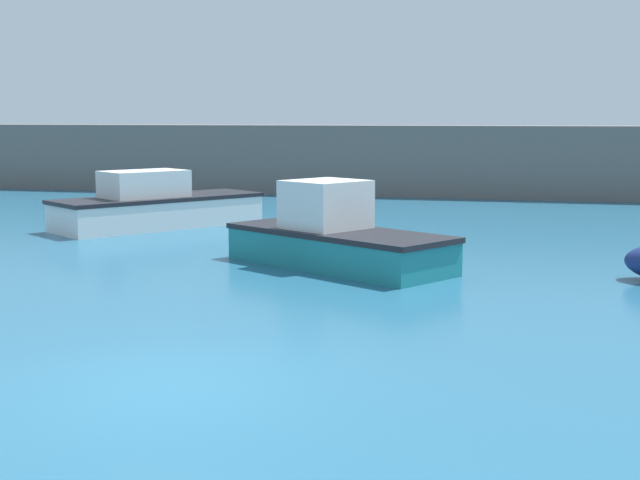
# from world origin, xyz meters

# --- Properties ---
(ground_plane) EXTENTS (120.00, 120.00, 0.20)m
(ground_plane) POSITION_xyz_m (0.00, 0.00, -0.10)
(ground_plane) COLOR #235B7A
(harbor_breakwater) EXTENTS (57.55, 2.79, 2.99)m
(harbor_breakwater) POSITION_xyz_m (0.00, 28.14, 1.50)
(harbor_breakwater) COLOR #66605B
(harbor_breakwater) RESTS_ON ground_plane
(motorboat_grey_hull) EXTENTS (5.54, 6.54, 1.77)m
(motorboat_grey_hull) POSITION_xyz_m (-6.81, 14.90, 0.65)
(motorboat_grey_hull) COLOR white
(motorboat_grey_hull) RESTS_ON ground_plane
(cabin_cruiser_white) EXTENTS (5.81, 4.68, 1.95)m
(cabin_cruiser_white) POSITION_xyz_m (0.12, 9.27, 0.65)
(cabin_cruiser_white) COLOR teal
(cabin_cruiser_white) RESTS_ON ground_plane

